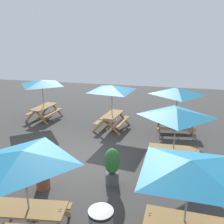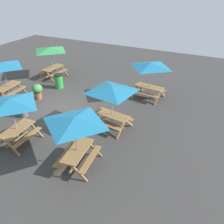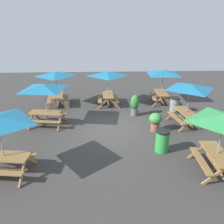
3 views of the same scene
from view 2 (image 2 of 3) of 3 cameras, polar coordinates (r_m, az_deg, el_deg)
The scene contains 10 objects.
ground_plane at distance 14.85m, azimuth -11.71°, elevation 0.46°, with size 29.49×29.49×0.00m, color #3D3A38.
picnic_table_0 at distance 12.00m, azimuth 0.00°, elevation 4.53°, with size 2.80×2.80×2.34m.
picnic_table_1 at distance 15.42m, azimuth 8.81°, elevation 9.97°, with size 2.23×2.23×2.34m.
picnic_table_2 at distance 19.16m, azimuth -13.88°, elevation 13.33°, with size 2.12×2.12×2.34m.
picnic_table_3 at distance 9.57m, azimuth -8.39°, elevation -2.81°, with size 2.24×2.24×2.34m.
picnic_table_5 at distance 16.67m, azimuth -23.60°, elevation 9.35°, with size 2.25×2.25×2.34m.
picnic_table_6 at distance 11.68m, azimuth -22.05°, elevation 1.49°, with size 2.06×2.06×2.34m.
trash_bin_green at distance 17.59m, azimuth -12.09°, elevation 6.93°, with size 0.59×0.59×0.98m.
potted_plant_0 at distance 14.45m, azimuth -19.90°, elevation 1.43°, with size 0.52×0.52×1.28m.
potted_plant_1 at distance 16.32m, azimuth -16.68°, elevation 4.76°, with size 0.65×0.65×0.97m.
Camera 2 is at (-10.09, -8.30, 7.05)m, focal length 40.00 mm.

